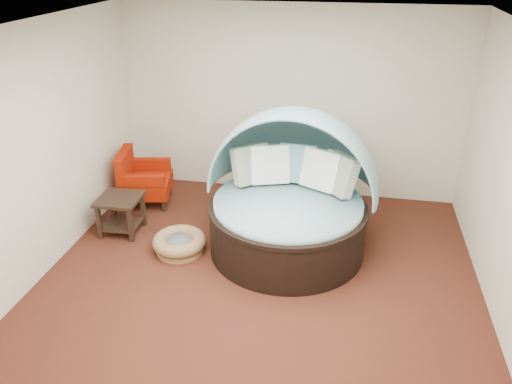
% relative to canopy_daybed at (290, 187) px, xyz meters
% --- Properties ---
extents(floor, '(5.00, 5.00, 0.00)m').
position_rel_canopy_daybed_xyz_m(floor, '(-0.24, -0.88, -0.83)').
color(floor, '#4E2416').
rests_on(floor, ground).
extents(wall_back, '(5.00, 0.00, 5.00)m').
position_rel_canopy_daybed_xyz_m(wall_back, '(-0.24, 1.62, 0.57)').
color(wall_back, beige).
rests_on(wall_back, floor).
extents(wall_front, '(5.00, 0.00, 5.00)m').
position_rel_canopy_daybed_xyz_m(wall_front, '(-0.24, -3.38, 0.57)').
color(wall_front, beige).
rests_on(wall_front, floor).
extents(wall_left, '(0.00, 5.00, 5.00)m').
position_rel_canopy_daybed_xyz_m(wall_left, '(-2.74, -0.88, 0.57)').
color(wall_left, beige).
rests_on(wall_left, floor).
extents(ceiling, '(5.00, 5.00, 0.00)m').
position_rel_canopy_daybed_xyz_m(ceiling, '(-0.24, -0.88, 1.97)').
color(ceiling, white).
rests_on(ceiling, wall_back).
extents(canopy_daybed, '(2.18, 2.08, 1.78)m').
position_rel_canopy_daybed_xyz_m(canopy_daybed, '(0.00, 0.00, 0.00)').
color(canopy_daybed, black).
rests_on(canopy_daybed, floor).
extents(pet_basket, '(0.89, 0.89, 0.23)m').
position_rel_canopy_daybed_xyz_m(pet_basket, '(-1.33, -0.42, -0.70)').
color(pet_basket, brown).
rests_on(pet_basket, floor).
extents(red_armchair, '(0.84, 0.84, 0.83)m').
position_rel_canopy_daybed_xyz_m(red_armchair, '(-2.29, 0.76, -0.44)').
color(red_armchair, black).
rests_on(red_armchair, floor).
extents(side_table, '(0.55, 0.55, 0.52)m').
position_rel_canopy_daybed_xyz_m(side_table, '(-2.24, -0.10, -0.49)').
color(side_table, black).
rests_on(side_table, floor).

